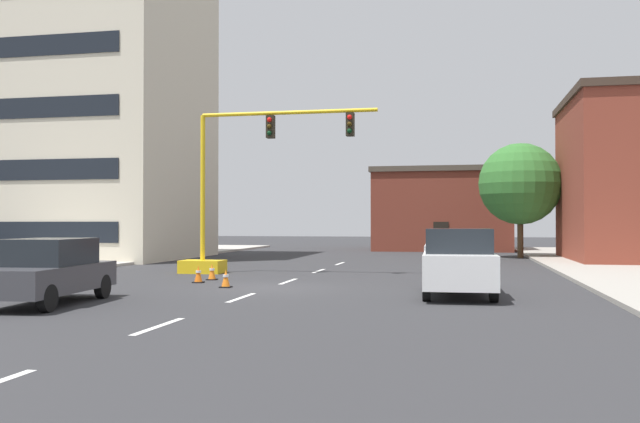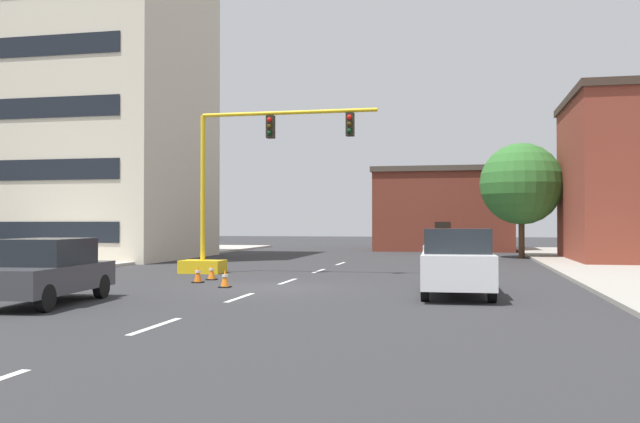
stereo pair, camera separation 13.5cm
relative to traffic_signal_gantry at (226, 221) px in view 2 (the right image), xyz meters
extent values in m
plane|color=#2D2D30|center=(3.56, -5.74, -2.20)|extent=(160.00, 160.00, 0.00)
cube|color=#B2ADA3|center=(-9.62, 2.26, -2.13)|extent=(6.00, 56.00, 0.14)
cube|color=#9E998E|center=(16.74, 2.26, -2.13)|extent=(6.00, 56.00, 0.14)
cube|color=silver|center=(3.56, -14.24, -2.20)|extent=(0.16, 2.40, 0.01)
cube|color=silver|center=(3.56, -8.74, -2.20)|extent=(0.16, 2.40, 0.01)
cube|color=silver|center=(3.56, -3.24, -2.20)|extent=(0.16, 2.40, 0.01)
cube|color=silver|center=(3.56, 2.26, -2.20)|extent=(0.16, 2.40, 0.01)
cube|color=silver|center=(3.56, 7.76, -2.20)|extent=(0.16, 2.40, 0.01)
cube|color=beige|center=(-13.67, 10.33, 7.69)|extent=(15.05, 11.09, 19.79)
cube|color=black|center=(-13.67, 4.75, -0.56)|extent=(12.34, 0.06, 1.10)
cube|color=black|center=(-13.67, 4.75, 2.74)|extent=(12.34, 0.06, 1.10)
cube|color=black|center=(-13.67, 4.75, 6.04)|extent=(12.34, 0.06, 1.10)
cube|color=black|center=(-13.67, 4.75, 9.34)|extent=(12.34, 0.06, 1.10)
cube|color=brown|center=(8.40, 27.65, 0.75)|extent=(10.27, 9.94, 5.91)
cube|color=#4C4238|center=(8.40, 27.65, 3.90)|extent=(10.57, 10.24, 0.40)
cube|color=black|center=(8.40, 22.65, -1.10)|extent=(1.10, 0.06, 2.20)
cube|color=yellow|center=(-1.04, 0.00, -1.93)|extent=(1.80, 1.20, 0.55)
cylinder|color=yellow|center=(-1.04, 0.00, 1.45)|extent=(0.20, 0.20, 6.20)
cylinder|color=yellow|center=(2.71, 0.00, 4.55)|extent=(7.52, 0.16, 0.16)
cube|color=black|center=(1.96, 0.00, 3.97)|extent=(0.32, 0.36, 0.95)
sphere|color=red|center=(1.96, -0.19, 4.25)|extent=(0.20, 0.20, 0.20)
sphere|color=#38280A|center=(1.96, -0.19, 3.97)|extent=(0.20, 0.20, 0.20)
sphere|color=black|center=(1.96, -0.19, 3.69)|extent=(0.20, 0.20, 0.20)
cube|color=black|center=(5.35, 0.00, 3.97)|extent=(0.32, 0.36, 0.95)
sphere|color=red|center=(5.35, -0.19, 4.25)|extent=(0.20, 0.20, 0.20)
sphere|color=#38280A|center=(5.35, -0.19, 3.97)|extent=(0.20, 0.20, 0.20)
sphere|color=black|center=(5.35, -0.19, 3.69)|extent=(0.20, 0.20, 0.20)
cylinder|color=#4C3823|center=(13.34, 15.51, -0.88)|extent=(0.36, 0.36, 2.65)
sphere|color=#33702D|center=(13.34, 15.51, 2.30)|extent=(4.96, 4.96, 4.96)
cube|color=white|center=(9.67, -6.65, -1.39)|extent=(2.17, 5.46, 0.95)
cube|color=#1E2328|center=(9.70, -7.55, -0.56)|extent=(1.89, 1.86, 0.70)
cube|color=white|center=(9.63, -5.47, -0.83)|extent=(2.09, 2.87, 0.16)
cylinder|color=black|center=(10.63, -8.46, -1.86)|extent=(0.24, 0.69, 0.68)
cylinder|color=black|center=(8.83, -8.52, -1.86)|extent=(0.24, 0.69, 0.68)
cylinder|color=black|center=(10.51, -4.79, -1.86)|extent=(0.24, 0.69, 0.68)
cylinder|color=black|center=(8.71, -4.85, -1.86)|extent=(0.24, 0.69, 0.68)
cube|color=#3D3D42|center=(-0.96, -11.29, -1.51)|extent=(2.21, 4.64, 0.70)
cube|color=#1E2328|center=(-0.97, -11.19, -0.81)|extent=(1.89, 2.43, 0.70)
cylinder|color=black|center=(-1.91, -9.83, -1.86)|extent=(0.28, 0.70, 0.68)
cylinder|color=black|center=(-0.26, -9.70, -1.86)|extent=(0.28, 0.70, 0.68)
cylinder|color=black|center=(-0.01, -12.75, -1.86)|extent=(0.28, 0.70, 0.68)
cube|color=black|center=(0.53, -4.43, -2.18)|extent=(0.36, 0.36, 0.04)
cone|color=orange|center=(0.53, -4.43, -1.87)|extent=(0.28, 0.28, 0.58)
cylinder|color=white|center=(0.53, -4.43, -1.80)|extent=(0.19, 0.19, 0.08)
cube|color=black|center=(0.58, -3.19, -2.18)|extent=(0.36, 0.36, 0.04)
cone|color=orange|center=(0.58, -3.19, -1.88)|extent=(0.28, 0.28, 0.58)
cylinder|color=white|center=(0.58, -3.19, -1.81)|extent=(0.19, 0.19, 0.08)
cube|color=black|center=(2.09, -5.92, -2.18)|extent=(0.36, 0.36, 0.04)
cone|color=orange|center=(2.09, -5.92, -1.88)|extent=(0.28, 0.28, 0.56)
cylinder|color=white|center=(2.09, -5.92, -1.82)|extent=(0.19, 0.19, 0.08)
camera|label=1|loc=(9.73, -27.55, -0.03)|focal=38.34mm
camera|label=2|loc=(9.86, -27.52, -0.03)|focal=38.34mm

